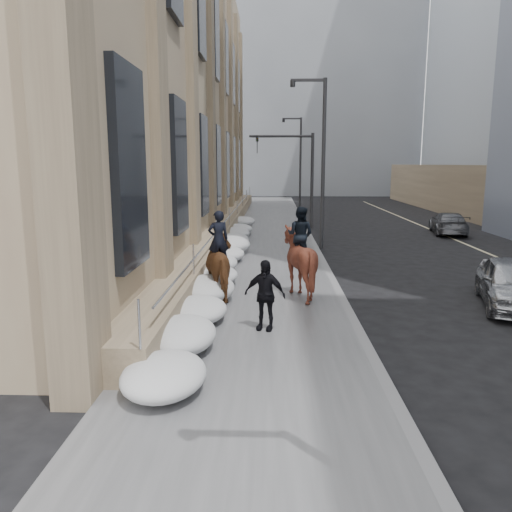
{
  "coord_description": "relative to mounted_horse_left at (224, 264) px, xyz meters",
  "views": [
    {
      "loc": [
        0.5,
        -10.21,
        4.09
      ],
      "look_at": [
        0.07,
        2.69,
        1.7
      ],
      "focal_mm": 35.0,
      "sensor_mm": 36.0,
      "label": 1
    }
  ],
  "objects": [
    {
      "name": "ground",
      "position": [
        0.95,
        -4.32,
        -1.14
      ],
      "size": [
        140.0,
        140.0,
        0.0
      ],
      "primitive_type": "plane",
      "color": "black",
      "rests_on": "ground"
    },
    {
      "name": "sidewalk",
      "position": [
        0.95,
        5.68,
        -1.08
      ],
      "size": [
        5.0,
        80.0,
        0.12
      ],
      "primitive_type": "cube",
      "color": "#4B4C4E",
      "rests_on": "ground"
    },
    {
      "name": "curb",
      "position": [
        3.57,
        5.68,
        -1.08
      ],
      "size": [
        0.24,
        80.0,
        0.12
      ],
      "primitive_type": "cube",
      "color": "slate",
      "rests_on": "ground"
    },
    {
      "name": "limestone_building",
      "position": [
        -4.31,
        15.64,
        7.76
      ],
      "size": [
        6.1,
        44.0,
        18.0
      ],
      "color": "#977D63",
      "rests_on": "ground"
    },
    {
      "name": "bg_building_mid",
      "position": [
        4.95,
        55.68,
        12.86
      ],
      "size": [
        30.0,
        12.0,
        28.0
      ],
      "primitive_type": "cube",
      "color": "slate",
      "rests_on": "ground"
    },
    {
      "name": "bg_building_far",
      "position": [
        -5.05,
        67.68,
        8.86
      ],
      "size": [
        24.0,
        12.0,
        20.0
      ],
      "primitive_type": "cube",
      "color": "gray",
      "rests_on": "ground"
    },
    {
      "name": "streetlight_mid",
      "position": [
        3.69,
        9.68,
        3.44
      ],
      "size": [
        1.71,
        0.24,
        8.0
      ],
      "color": "#2D2D30",
      "rests_on": "ground"
    },
    {
      "name": "streetlight_far",
      "position": [
        3.69,
        29.68,
        3.44
      ],
      "size": [
        1.71,
        0.24,
        8.0
      ],
      "color": "#2D2D30",
      "rests_on": "ground"
    },
    {
      "name": "traffic_signal",
      "position": [
        3.02,
        17.68,
        2.86
      ],
      "size": [
        4.1,
        0.22,
        6.0
      ],
      "color": "#2D2D30",
      "rests_on": "ground"
    },
    {
      "name": "snow_bank",
      "position": [
        -0.47,
        3.79,
        -0.67
      ],
      "size": [
        1.7,
        18.1,
        0.76
      ],
      "color": "silver",
      "rests_on": "sidewalk"
    },
    {
      "name": "mounted_horse_left",
      "position": [
        0.0,
        0.0,
        0.0
      ],
      "size": [
        1.71,
        2.44,
        2.61
      ],
      "rotation": [
        0.0,
        0.0,
        3.49
      ],
      "color": "#4D2D17",
      "rests_on": "sidewalk"
    },
    {
      "name": "mounted_horse_right",
      "position": [
        2.25,
        0.35,
        0.13
      ],
      "size": [
        2.33,
        2.44,
        2.71
      ],
      "rotation": [
        0.0,
        0.0,
        2.71
      ],
      "color": "#4A2015",
      "rests_on": "sidewalk"
    },
    {
      "name": "pedestrian",
      "position": [
        1.27,
        -2.89,
        -0.15
      ],
      "size": [
        1.09,
        0.68,
        1.73
      ],
      "primitive_type": "imported",
      "rotation": [
        0.0,
        0.0,
        -0.27
      ],
      "color": "black",
      "rests_on": "sidewalk"
    },
    {
      "name": "car_grey",
      "position": [
        11.83,
        15.11,
        -0.49
      ],
      "size": [
        2.54,
        4.69,
        1.29
      ],
      "primitive_type": "imported",
      "rotation": [
        0.0,
        0.0,
        2.97
      ],
      "color": "#54555B",
      "rests_on": "ground"
    }
  ]
}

